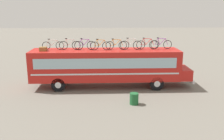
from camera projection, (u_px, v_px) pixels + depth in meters
ground_plane at (105, 86)px, 20.52m from camera, size 120.00×120.00×0.00m
bus at (108, 65)px, 20.08m from camera, size 12.92×2.54×3.05m
luggage_bag_1 at (43, 49)px, 19.28m from camera, size 0.53×0.50×0.31m
rooftop_bicycle_1 at (53, 45)px, 19.80m from camera, size 1.74×0.44×0.87m
rooftop_bicycle_2 at (70, 45)px, 19.80m from camera, size 1.71×0.44×0.92m
rooftop_bicycle_3 at (85, 45)px, 19.76m from camera, size 1.69×0.44×0.93m
rooftop_bicycle_4 at (100, 45)px, 19.64m from camera, size 1.64×0.44×0.89m
rooftop_bicycle_5 at (116, 45)px, 19.91m from camera, size 1.71×0.44×0.88m
rooftop_bicycle_6 at (131, 45)px, 19.80m from camera, size 1.76×0.44×0.95m
rooftop_bicycle_7 at (147, 44)px, 20.02m from camera, size 1.76×0.44×0.94m
rooftop_bicycle_8 at (161, 44)px, 20.20m from camera, size 1.75×0.44×0.93m
trash_bin at (134, 99)px, 16.67m from camera, size 0.59×0.59×0.78m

